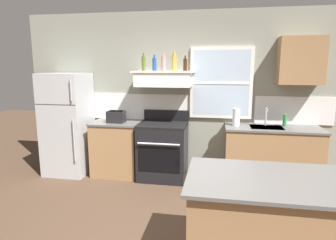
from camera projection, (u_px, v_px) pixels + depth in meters
back_wall at (183, 94)px, 4.86m from camera, size 5.40×0.11×2.70m
refrigerator at (68, 124)px, 4.91m from camera, size 0.70×0.72×1.71m
counter_left_of_stove at (117, 148)px, 4.90m from camera, size 0.79×0.63×0.91m
toaster at (116, 117)px, 4.72m from camera, size 0.30×0.20×0.19m
stove_range at (163, 150)px, 4.72m from camera, size 0.76×0.69×1.09m
range_hood_shelf at (164, 79)px, 4.60m from camera, size 0.96×0.52×0.24m
bottle_olive_oil_square at (144, 63)px, 4.57m from camera, size 0.06×0.06×0.28m
bottle_blue_liqueur at (154, 64)px, 4.62m from camera, size 0.07×0.07×0.25m
bottle_rose_pink at (164, 64)px, 4.57m from camera, size 0.07×0.07×0.27m
bottle_champagne_gold_foil at (174, 62)px, 4.56m from camera, size 0.08×0.08×0.31m
bottle_brown_stout at (185, 64)px, 4.53m from camera, size 0.06×0.06×0.24m
counter_right_with_sink at (271, 156)px, 4.47m from camera, size 1.43×0.63×0.91m
sink_faucet at (266, 114)px, 4.46m from camera, size 0.03×0.17×0.28m
paper_towel_roll at (236, 117)px, 4.45m from camera, size 0.11×0.11×0.27m
dish_soap_bottle at (285, 120)px, 4.43m from camera, size 0.06×0.06×0.18m
kitchen_island at (268, 228)px, 2.47m from camera, size 1.40×0.90×0.91m
upper_cabinet_right at (301, 61)px, 4.27m from camera, size 0.64×0.32×0.70m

